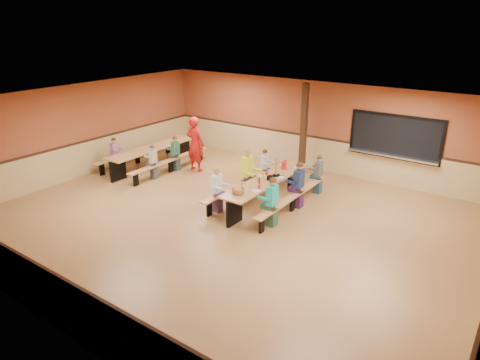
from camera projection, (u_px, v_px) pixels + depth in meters
The scene contains 23 objects.
ground at pixel (229, 220), 11.12m from camera, with size 12.00×12.00×0.00m, color brown.
room_envelope at pixel (229, 196), 10.87m from camera, with size 12.04×10.04×3.02m.
kitchen_pass_through at pixel (395, 139), 12.96m from camera, with size 2.78×0.28×1.38m.
structural_post at pixel (304, 129), 14.04m from camera, with size 0.18×0.18×3.00m, color black.
cafeteria_table_main at pixel (267, 186), 11.93m from camera, with size 1.91×3.70×0.74m.
cafeteria_table_second at pixel (153, 153), 14.84m from camera, with size 1.91×3.70×0.74m.
seated_child_white_left at pixel (217, 190), 11.43m from camera, with size 0.39×0.32×1.25m, color white, non-canonical shape.
seated_adult_yellow at pixel (247, 172), 12.48m from camera, with size 0.48×0.39×1.43m, color #F8FF2E, non-canonical shape.
seated_child_grey_left at pixel (264, 168), 13.26m from camera, with size 0.34×0.28×1.14m, color silver, non-canonical shape.
seated_child_teal_right at pixel (272, 202), 10.62m from camera, with size 0.40×0.33×1.27m, color #1EAD9A, non-canonical shape.
seated_child_navy_right at pixel (299, 185), 11.68m from camera, with size 0.41×0.33×1.29m, color #1A284C, non-canonical shape.
seated_child_char_right at pixel (318, 175), 12.65m from camera, with size 0.34×0.28×1.15m, color #45484D, non-canonical shape.
seated_child_purple_sec at pixel (115, 154), 14.55m from camera, with size 0.34×0.27×1.14m, color #9E6197, non-canonical shape.
seated_child_green_sec at pixel (176, 153), 14.58m from camera, with size 0.35×0.29×1.18m, color #2D6648, non-canonical shape.
seated_child_tan_sec at pixel (153, 162), 13.80m from camera, with size 0.32×0.26×1.11m, color tan, non-canonical shape.
standing_woman at pixel (195, 144), 14.44m from camera, with size 0.68×0.45×1.87m, color #B41614.
punch_pitcher at pixel (284, 166), 12.59m from camera, with size 0.16×0.16×0.22m, color red.
chip_bowl at pixel (238, 191), 10.87m from camera, with size 0.32×0.32×0.15m, color orange, non-canonical shape.
napkin_dispenser at pixel (270, 178), 11.77m from camera, with size 0.10×0.14×0.13m, color black.
condiment_mustard at pixel (263, 175), 11.96m from camera, with size 0.06×0.06×0.17m, color yellow.
condiment_ketchup at pixel (259, 180), 11.52m from camera, with size 0.06×0.06×0.17m, color #B2140F.
table_paddle at pixel (276, 172), 12.01m from camera, with size 0.16×0.16×0.56m.
place_settings at pixel (267, 177), 11.84m from camera, with size 0.65×3.30×0.11m, color beige, non-canonical shape.
Camera 1 is at (6.03, -8.00, 4.95)m, focal length 32.00 mm.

